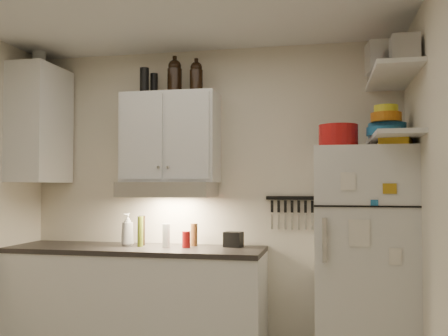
# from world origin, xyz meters

# --- Properties ---
(back_wall) EXTENTS (3.20, 0.02, 2.60)m
(back_wall) POSITION_xyz_m (0.00, 1.51, 1.30)
(back_wall) COLOR beige
(back_wall) RESTS_ON ground
(base_cabinet) EXTENTS (2.10, 0.60, 0.88)m
(base_cabinet) POSITION_xyz_m (-0.55, 1.20, 0.44)
(base_cabinet) COLOR silver
(base_cabinet) RESTS_ON floor
(countertop) EXTENTS (2.10, 0.62, 0.04)m
(countertop) POSITION_xyz_m (-0.55, 1.20, 0.90)
(countertop) COLOR #272422
(countertop) RESTS_ON base_cabinet
(upper_cabinet) EXTENTS (0.80, 0.33, 0.75)m
(upper_cabinet) POSITION_xyz_m (-0.30, 1.33, 1.83)
(upper_cabinet) COLOR silver
(upper_cabinet) RESTS_ON back_wall
(side_cabinet) EXTENTS (0.33, 0.55, 1.00)m
(side_cabinet) POSITION_xyz_m (-1.44, 1.20, 1.95)
(side_cabinet) COLOR silver
(side_cabinet) RESTS_ON left_wall
(range_hood) EXTENTS (0.76, 0.46, 0.12)m
(range_hood) POSITION_xyz_m (-0.30, 1.27, 1.39)
(range_hood) COLOR silver
(range_hood) RESTS_ON back_wall
(fridge) EXTENTS (0.70, 0.68, 1.70)m
(fridge) POSITION_xyz_m (1.25, 1.16, 0.85)
(fridge) COLOR silver
(fridge) RESTS_ON floor
(shelf_hi) EXTENTS (0.30, 0.95, 0.03)m
(shelf_hi) POSITION_xyz_m (1.45, 1.02, 2.20)
(shelf_hi) COLOR silver
(shelf_hi) RESTS_ON right_wall
(shelf_lo) EXTENTS (0.30, 0.95, 0.03)m
(shelf_lo) POSITION_xyz_m (1.45, 1.02, 1.76)
(shelf_lo) COLOR silver
(shelf_lo) RESTS_ON right_wall
(knife_strip) EXTENTS (0.42, 0.02, 0.03)m
(knife_strip) POSITION_xyz_m (0.70, 1.49, 1.32)
(knife_strip) COLOR black
(knife_strip) RESTS_ON back_wall
(dutch_oven) EXTENTS (0.32, 0.32, 0.16)m
(dutch_oven) POSITION_xyz_m (1.07, 1.05, 1.78)
(dutch_oven) COLOR #AE1414
(dutch_oven) RESTS_ON fridge
(book_stack) EXTENTS (0.25, 0.29, 0.08)m
(book_stack) POSITION_xyz_m (1.46, 0.95, 1.74)
(book_stack) COLOR #B38516
(book_stack) RESTS_ON fridge
(spice_jar) EXTENTS (0.06, 0.06, 0.09)m
(spice_jar) POSITION_xyz_m (1.33, 1.17, 1.74)
(spice_jar) COLOR silver
(spice_jar) RESTS_ON fridge
(stock_pot) EXTENTS (0.27, 0.27, 0.18)m
(stock_pot) POSITION_xyz_m (1.43, 1.37, 2.31)
(stock_pot) COLOR silver
(stock_pot) RESTS_ON shelf_hi
(tin_a) EXTENTS (0.24, 0.22, 0.22)m
(tin_a) POSITION_xyz_m (1.39, 0.98, 2.32)
(tin_a) COLOR #AAAAAD
(tin_a) RESTS_ON shelf_hi
(tin_b) EXTENTS (0.17, 0.17, 0.17)m
(tin_b) POSITION_xyz_m (1.49, 0.69, 2.30)
(tin_b) COLOR #AAAAAD
(tin_b) RESTS_ON shelf_hi
(bowl_teal) EXTENTS (0.28, 0.28, 0.11)m
(bowl_teal) POSITION_xyz_m (1.43, 1.20, 1.83)
(bowl_teal) COLOR #1B6399
(bowl_teal) RESTS_ON shelf_lo
(bowl_orange) EXTENTS (0.22, 0.22, 0.07)m
(bowl_orange) POSITION_xyz_m (1.42, 1.11, 1.92)
(bowl_orange) COLOR #C86A12
(bowl_orange) RESTS_ON bowl_teal
(bowl_yellow) EXTENTS (0.17, 0.17, 0.06)m
(bowl_yellow) POSITION_xyz_m (1.42, 1.11, 1.98)
(bowl_yellow) COLOR yellow
(bowl_yellow) RESTS_ON bowl_orange
(plates) EXTENTS (0.26, 0.26, 0.06)m
(plates) POSITION_xyz_m (1.38, 1.01, 1.80)
(plates) COLOR #1B6399
(plates) RESTS_ON shelf_lo
(growler_a) EXTENTS (0.14, 0.14, 0.29)m
(growler_a) POSITION_xyz_m (-0.26, 1.30, 2.34)
(growler_a) COLOR black
(growler_a) RESTS_ON upper_cabinet
(growler_b) EXTENTS (0.14, 0.14, 0.26)m
(growler_b) POSITION_xyz_m (-0.07, 1.30, 2.33)
(growler_b) COLOR black
(growler_b) RESTS_ON upper_cabinet
(thermos_a) EXTENTS (0.07, 0.07, 0.19)m
(thermos_a) POSITION_xyz_m (-0.47, 1.38, 2.29)
(thermos_a) COLOR black
(thermos_a) RESTS_ON upper_cabinet
(thermos_b) EXTENTS (0.08, 0.08, 0.22)m
(thermos_b) POSITION_xyz_m (-0.52, 1.30, 2.31)
(thermos_b) COLOR black
(thermos_b) RESTS_ON upper_cabinet
(side_jar) EXTENTS (0.15, 0.15, 0.15)m
(side_jar) POSITION_xyz_m (-1.49, 1.25, 2.53)
(side_jar) COLOR silver
(side_jar) RESTS_ON side_cabinet
(soap_bottle) EXTENTS (0.14, 0.14, 0.30)m
(soap_bottle) POSITION_xyz_m (-0.64, 1.25, 1.07)
(soap_bottle) COLOR silver
(soap_bottle) RESTS_ON countertop
(pepper_mill) EXTENTS (0.06, 0.06, 0.19)m
(pepper_mill) POSITION_xyz_m (-0.10, 1.35, 1.01)
(pepper_mill) COLOR brown
(pepper_mill) RESTS_ON countertop
(oil_bottle) EXTENTS (0.06, 0.06, 0.25)m
(oil_bottle) POSITION_xyz_m (-0.52, 1.22, 1.04)
(oil_bottle) COLOR #505F17
(oil_bottle) RESTS_ON countertop
(vinegar_bottle) EXTENTS (0.06, 0.06, 0.25)m
(vinegar_bottle) POSITION_xyz_m (-0.54, 1.31, 1.04)
(vinegar_bottle) COLOR black
(vinegar_bottle) RESTS_ON countertop
(clear_bottle) EXTENTS (0.07, 0.07, 0.19)m
(clear_bottle) POSITION_xyz_m (-0.30, 1.23, 1.01)
(clear_bottle) COLOR silver
(clear_bottle) RESTS_ON countertop
(red_jar) EXTENTS (0.08, 0.08, 0.13)m
(red_jar) POSITION_xyz_m (-0.13, 1.22, 0.99)
(red_jar) COLOR #AE1414
(red_jar) RESTS_ON countertop
(caddy) EXTENTS (0.16, 0.13, 0.12)m
(caddy) POSITION_xyz_m (0.24, 1.35, 0.98)
(caddy) COLOR black
(caddy) RESTS_ON countertop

